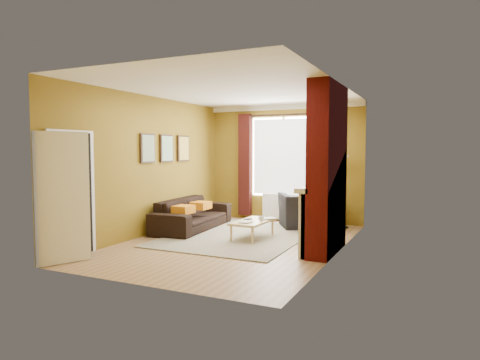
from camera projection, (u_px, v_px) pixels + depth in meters
The scene contains 12 objects.
ground at pixel (234, 243), 7.91m from camera, with size 5.50×5.50×0.00m, color brown.
room_walls at pixel (272, 168), 7.79m from camera, with size 3.82×5.54×2.83m.
striped_rug at pixel (240, 235), 8.56m from camera, with size 2.53×3.50×0.02m.
sofa at pixel (193, 214), 9.26m from camera, with size 2.27×0.89×0.66m, color black.
armchair at pixel (308, 211), 9.41m from camera, with size 1.17×1.02×0.76m, color black.
coffee_table at pixel (253, 222), 8.24m from camera, with size 0.56×1.09×0.36m.
wicker_stool at pixel (289, 215), 9.86m from camera, with size 0.44×0.44×0.45m.
floor_lamp at pixel (344, 171), 9.35m from camera, with size 0.27×0.27×1.61m.
book_a at pixel (241, 222), 8.03m from camera, with size 0.20×0.26×0.02m, color #999999.
book_b at pixel (265, 218), 8.51m from camera, with size 0.23×0.31×0.02m, color #999999.
mug at pixel (261, 219), 8.16m from camera, with size 0.10×0.10×0.10m, color #999999.
tv_remote at pixel (248, 219), 8.32m from camera, with size 0.12×0.17×0.02m.
Camera 1 is at (3.42, -7.02, 1.71)m, focal length 32.00 mm.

